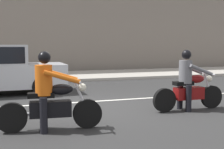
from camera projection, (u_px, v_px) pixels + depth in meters
ground_plane at (99, 107)px, 8.45m from camera, size 80.00×80.00×0.00m
sidewalk_slab at (56, 76)px, 15.97m from camera, size 40.00×4.40×0.14m
lane_marking_stripe at (107, 100)px, 9.47m from camera, size 18.00×0.14×0.01m
motorcycle_with_rider_gray at (188, 86)px, 8.06m from camera, size 2.08×0.70×1.60m
motorcycle_with_rider_orange_stripe at (50, 98)px, 6.14m from camera, size 2.10×0.70×1.60m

